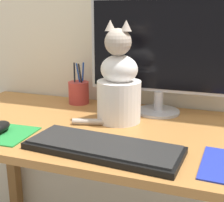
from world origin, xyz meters
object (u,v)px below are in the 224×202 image
monitor (160,51)px  keyboard (103,147)px  cat (119,85)px  pen_cup (79,92)px

monitor → keyboard: size_ratio=1.21×
cat → pen_cup: (-0.24, 0.17, -0.08)m
monitor → keyboard: (-0.07, -0.41, -0.23)m
keyboard → cat: size_ratio=1.28×
monitor → cat: (-0.12, -0.15, -0.11)m
cat → monitor: bearing=55.2°
monitor → cat: monitor is taller
pen_cup → keyboard: bearing=-56.9°
monitor → pen_cup: (-0.35, 0.02, -0.19)m
keyboard → pen_cup: (-0.28, 0.43, 0.04)m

